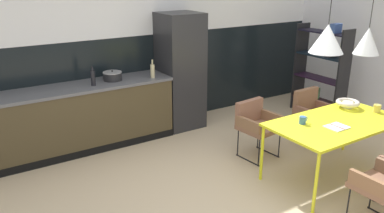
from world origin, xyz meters
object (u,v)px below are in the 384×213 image
at_px(refrigerator_column, 180,71).
at_px(mug_tall_blue, 303,120).
at_px(bottle_oil_tall, 93,78).
at_px(open_shelf_unit, 321,68).
at_px(open_book, 337,127).
at_px(bottle_vinegar_dark, 153,71).
at_px(pendant_lamp_over_table_far, 367,41).
at_px(armchair_by_stool, 311,109).
at_px(pendant_lamp_over_table_near, 327,39).
at_px(dining_table, 337,125).
at_px(fruit_bowl, 348,103).
at_px(mug_dark_espresso, 377,108).
at_px(cooking_pot, 113,76).
at_px(armchair_head_of_table, 256,121).

height_order(refrigerator_column, mug_tall_blue, refrigerator_column).
bearing_deg(bottle_oil_tall, open_shelf_unit, -11.31).
xyz_separation_m(open_book, mug_tall_blue, (-0.24, 0.29, 0.04)).
bearing_deg(bottle_vinegar_dark, pendant_lamp_over_table_far, -55.52).
bearing_deg(open_shelf_unit, mug_tall_blue, -54.53).
height_order(refrigerator_column, open_shelf_unit, refrigerator_column).
distance_m(refrigerator_column, armchair_by_stool, 2.06).
xyz_separation_m(mug_tall_blue, pendant_lamp_over_table_near, (0.07, -0.15, 0.95)).
bearing_deg(pendant_lamp_over_table_near, mug_tall_blue, 115.27).
distance_m(bottle_oil_tall, bottle_vinegar_dark, 0.87).
distance_m(dining_table, bottle_vinegar_dark, 2.62).
bearing_deg(open_book, bottle_vinegar_dark, 114.47).
xyz_separation_m(armchair_by_stool, bottle_oil_tall, (-2.72, 1.45, 0.54)).
distance_m(refrigerator_column, pendant_lamp_over_table_near, 2.58).
height_order(fruit_bowl, open_shelf_unit, open_shelf_unit).
height_order(open_book, pendant_lamp_over_table_far, pendant_lamp_over_table_far).
bearing_deg(mug_dark_espresso, cooking_pot, 134.57).
xyz_separation_m(dining_table, pendant_lamp_over_table_near, (-0.33, 0.02, 1.04)).
xyz_separation_m(mug_dark_espresso, mug_tall_blue, (-1.08, 0.22, -0.00)).
bearing_deg(mug_dark_espresso, fruit_bowl, 118.40).
bearing_deg(mug_dark_espresso, bottle_vinegar_dark, 129.61).
bearing_deg(mug_tall_blue, refrigerator_column, 97.29).
relative_size(armchair_head_of_table, bottle_vinegar_dark, 2.82).
distance_m(pendant_lamp_over_table_near, pendant_lamp_over_table_far, 0.66).
bearing_deg(cooking_pot, pendant_lamp_over_table_far, -49.41).
bearing_deg(pendant_lamp_over_table_far, mug_dark_espresso, -6.00).
distance_m(refrigerator_column, open_book, 2.61).
distance_m(armchair_by_stool, bottle_oil_tall, 3.13).
bearing_deg(bottle_vinegar_dark, cooking_pot, 161.65).
relative_size(armchair_head_of_table, pendant_lamp_over_table_far, 0.55).
bearing_deg(mug_dark_espresso, dining_table, 175.38).
bearing_deg(mug_tall_blue, open_shelf_unit, 35.47).
height_order(armchair_head_of_table, pendant_lamp_over_table_far, pendant_lamp_over_table_far).
bearing_deg(mug_dark_espresso, pendant_lamp_over_table_near, 175.77).
bearing_deg(armchair_head_of_table, dining_table, 106.76).
relative_size(armchair_head_of_table, bottle_oil_tall, 2.88).
distance_m(bottle_vinegar_dark, pendant_lamp_over_table_far, 2.85).
distance_m(cooking_pot, pendant_lamp_over_table_near, 2.94).
height_order(refrigerator_column, open_book, refrigerator_column).
bearing_deg(armchair_head_of_table, pendant_lamp_over_table_far, 120.76).
height_order(mug_tall_blue, pendant_lamp_over_table_far, pendant_lamp_over_table_far).
distance_m(fruit_bowl, mug_tall_blue, 0.92).
relative_size(bottle_vinegar_dark, open_shelf_unit, 0.17).
height_order(open_book, open_shelf_unit, open_shelf_unit).
relative_size(armchair_by_stool, open_book, 3.20).
bearing_deg(refrigerator_column, pendant_lamp_over_table_near, -81.51).
distance_m(dining_table, open_shelf_unit, 2.26).
relative_size(refrigerator_column, cooking_pot, 6.76).
distance_m(cooking_pot, bottle_vinegar_dark, 0.58).
bearing_deg(dining_table, armchair_head_of_table, 112.78).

